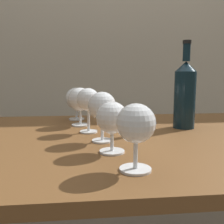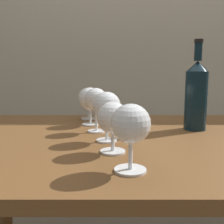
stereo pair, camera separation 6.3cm
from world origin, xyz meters
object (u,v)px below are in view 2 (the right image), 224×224
(wine_glass_cabernet, at_px, (112,119))
(wine_glass_merlot, at_px, (95,101))
(wine_glass_rose, at_px, (130,126))
(wine_glass_white, at_px, (106,107))
(wine_glass_port, at_px, (88,99))
(wine_bottle, at_px, (195,94))
(wine_glass_pinot, at_px, (89,100))

(wine_glass_cabernet, distance_m, wine_glass_merlot, 0.23)
(wine_glass_rose, bearing_deg, wine_glass_white, 102.79)
(wine_glass_port, distance_m, wine_bottle, 0.45)
(wine_glass_rose, xyz_separation_m, wine_glass_pinot, (-0.12, 0.47, 0.00))
(wine_glass_merlot, distance_m, wine_bottle, 0.35)
(wine_glass_rose, height_order, wine_glass_merlot, wine_glass_merlot)
(wine_glass_merlot, height_order, wine_glass_pinot, wine_glass_merlot)
(wine_glass_rose, xyz_separation_m, wine_glass_port, (-0.14, 0.60, -0.01))
(wine_glass_merlot, bearing_deg, wine_bottle, 6.37)
(wine_glass_cabernet, height_order, wine_glass_port, wine_glass_port)
(wine_glass_cabernet, relative_size, wine_glass_pinot, 0.90)
(wine_glass_port, bearing_deg, wine_glass_pinot, -81.77)
(wine_glass_rose, distance_m, wine_glass_merlot, 0.36)
(wine_glass_rose, height_order, wine_glass_cabernet, wine_glass_rose)
(wine_glass_merlot, relative_size, wine_glass_pinot, 1.04)
(wine_glass_merlot, bearing_deg, wine_glass_white, -72.42)
(wine_glass_pinot, relative_size, wine_bottle, 0.46)
(wine_glass_pinot, height_order, wine_bottle, wine_bottle)
(wine_glass_white, bearing_deg, wine_glass_rose, -77.21)
(wine_glass_cabernet, xyz_separation_m, wine_bottle, (0.29, 0.26, 0.04))
(wine_glass_cabernet, distance_m, wine_glass_port, 0.48)
(wine_glass_rose, distance_m, wine_bottle, 0.47)
(wine_glass_white, distance_m, wine_bottle, 0.35)
(wine_bottle, bearing_deg, wine_glass_merlot, -173.63)
(wine_glass_rose, bearing_deg, wine_bottle, 56.88)
(wine_glass_cabernet, height_order, wine_glass_merlot, wine_glass_merlot)
(wine_glass_cabernet, bearing_deg, wine_glass_rose, -74.30)
(wine_glass_cabernet, relative_size, wine_glass_merlot, 0.87)
(wine_glass_pinot, relative_size, wine_glass_port, 1.05)
(wine_glass_white, relative_size, wine_glass_merlot, 0.98)
(wine_glass_port, bearing_deg, wine_glass_rose, -76.97)
(wine_glass_pinot, distance_m, wine_bottle, 0.38)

